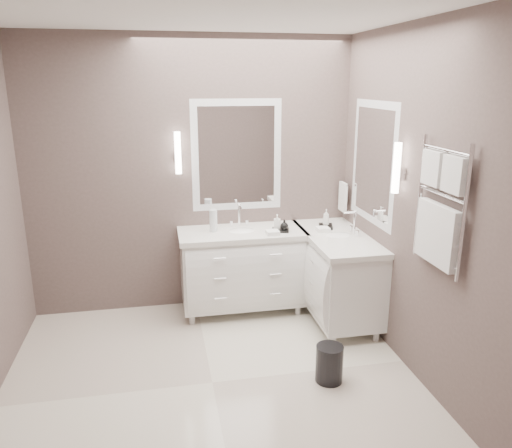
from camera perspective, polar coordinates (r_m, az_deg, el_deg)
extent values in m
cube|color=silver|center=(4.09, -5.02, -17.66)|extent=(3.20, 3.00, 0.01)
cube|color=white|center=(3.44, -6.21, 23.34)|extent=(3.20, 3.00, 0.01)
cube|color=#564745|center=(4.99, -7.34, 5.38)|extent=(3.20, 0.01, 2.70)
cube|color=#564745|center=(2.12, -1.30, -9.43)|extent=(3.20, 0.01, 2.70)
cube|color=#564745|center=(4.01, 17.91, 2.10)|extent=(0.01, 3.00, 2.70)
cube|color=white|center=(5.02, -1.59, -5.12)|extent=(1.20, 0.55, 0.70)
cube|color=silver|center=(4.90, -1.63, -1.03)|extent=(1.24, 0.59, 0.05)
ellipsoid|color=white|center=(4.90, -1.63, -1.20)|extent=(0.36, 0.28, 0.12)
cylinder|color=white|center=(5.01, -1.95, 0.97)|extent=(0.02, 0.02, 0.22)
cube|color=white|center=(4.94, 9.15, -5.68)|extent=(0.55, 1.20, 0.70)
cube|color=silver|center=(4.82, 9.35, -1.53)|extent=(0.59, 1.24, 0.05)
ellipsoid|color=white|center=(4.82, 9.34, -1.70)|extent=(0.36, 0.28, 0.12)
cylinder|color=white|center=(4.84, 11.19, 0.11)|extent=(0.02, 0.02, 0.22)
cube|color=white|center=(4.99, -2.21, 7.82)|extent=(0.90, 0.02, 1.10)
cube|color=white|center=(4.99, -2.21, 7.82)|extent=(0.77, 0.02, 0.96)
cube|color=white|center=(4.67, 13.23, 6.83)|extent=(0.02, 0.90, 1.10)
cube|color=white|center=(4.67, 13.23, 6.83)|extent=(0.02, 0.90, 0.96)
cube|color=white|center=(4.87, -8.89, 7.44)|extent=(0.05, 0.05, 0.10)
cylinder|color=white|center=(4.87, -8.92, 8.02)|extent=(0.06, 0.06, 0.40)
cube|color=white|center=(4.12, 15.71, 5.49)|extent=(0.05, 0.05, 0.10)
cylinder|color=white|center=(4.11, 15.76, 6.17)|extent=(0.06, 0.06, 0.40)
cylinder|color=white|center=(5.21, 10.08, 4.58)|extent=(0.02, 0.22, 0.02)
cube|color=white|center=(5.23, 9.90, 3.08)|extent=(0.03, 0.17, 0.30)
cylinder|color=white|center=(3.41, 22.73, 0.96)|extent=(0.03, 0.03, 0.90)
cylinder|color=white|center=(3.86, 18.27, 3.06)|extent=(0.03, 0.03, 0.90)
cube|color=white|center=(3.47, 21.76, 5.24)|extent=(0.06, 0.22, 0.24)
cube|color=white|center=(3.69, 19.61, 6.03)|extent=(0.06, 0.22, 0.24)
cube|color=white|center=(3.68, 19.98, -1.10)|extent=(0.06, 0.46, 0.42)
cylinder|color=black|center=(4.06, 8.38, -15.50)|extent=(0.26, 0.26, 0.30)
cube|color=black|center=(4.87, 2.81, -0.70)|extent=(0.19, 0.16, 0.02)
cube|color=black|center=(5.03, 7.97, -0.26)|extent=(0.17, 0.20, 0.03)
cylinder|color=silver|center=(4.85, -4.90, 0.38)|extent=(0.10, 0.10, 0.22)
imported|color=white|center=(4.86, 2.43, 0.28)|extent=(0.08, 0.08, 0.14)
imported|color=black|center=(4.83, 3.25, -0.07)|extent=(0.09, 0.09, 0.10)
imported|color=white|center=(5.01, 8.01, 0.76)|extent=(0.08, 0.08, 0.16)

